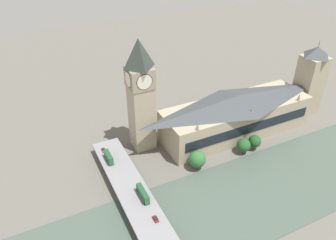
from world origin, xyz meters
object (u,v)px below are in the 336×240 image
(road_bridge, at_px, (152,227))
(car_northbound_mid, at_px, (104,150))
(double_decker_bus_lead, at_px, (143,193))
(car_northbound_tail, at_px, (156,219))
(double_decker_bus_mid, at_px, (109,157))
(clock_tower, at_px, (141,93))
(victoria_tower, at_px, (310,81))
(parliament_hall, at_px, (236,114))

(road_bridge, bearing_deg, car_northbound_mid, 3.22)
(double_decker_bus_lead, distance_m, car_northbound_tail, 15.40)
(double_decker_bus_lead, height_order, double_decker_bus_mid, double_decker_bus_mid)
(clock_tower, height_order, double_decker_bus_mid, clock_tower)
(double_decker_bus_mid, height_order, car_northbound_mid, double_decker_bus_mid)
(clock_tower, relative_size, victoria_tower, 1.30)
(double_decker_bus_lead, relative_size, double_decker_bus_mid, 1.17)
(road_bridge, height_order, double_decker_bus_lead, double_decker_bus_lead)
(victoria_tower, relative_size, road_bridge, 0.38)
(car_northbound_mid, bearing_deg, road_bridge, -176.78)
(double_decker_bus_lead, bearing_deg, clock_tower, -22.32)
(parliament_hall, height_order, car_northbound_mid, parliament_hall)
(car_northbound_mid, distance_m, car_northbound_tail, 59.65)
(parliament_hall, relative_size, double_decker_bus_mid, 9.86)
(car_northbound_mid, bearing_deg, victoria_tower, -94.11)
(car_northbound_tail, bearing_deg, road_bridge, 126.47)
(car_northbound_mid, bearing_deg, clock_tower, -83.51)
(parliament_hall, bearing_deg, double_decker_bus_lead, 112.93)
(victoria_tower, bearing_deg, double_decker_bus_lead, 103.46)
(parliament_hall, xyz_separation_m, clock_tower, (13.53, 59.78, 23.21))
(road_bridge, xyz_separation_m, car_northbound_mid, (61.49, 3.46, 1.91))
(parliament_hall, distance_m, car_northbound_tail, 93.24)
(parliament_hall, relative_size, road_bridge, 0.70)
(clock_tower, xyz_separation_m, car_northbound_mid, (-2.94, 25.87, -29.89))
(parliament_hall, xyz_separation_m, car_northbound_mid, (10.58, 85.65, -6.68))
(parliament_hall, xyz_separation_m, double_decker_bus_lead, (-33.44, 79.06, -4.75))
(road_bridge, height_order, double_decker_bus_mid, double_decker_bus_mid)
(parliament_hall, distance_m, car_northbound_mid, 86.56)
(parliament_hall, height_order, road_bridge, parliament_hall)
(double_decker_bus_lead, bearing_deg, victoria_tower, -76.54)
(double_decker_bus_lead, distance_m, car_northbound_mid, 44.56)
(clock_tower, distance_m, double_decker_bus_mid, 40.07)
(parliament_hall, height_order, clock_tower, clock_tower)
(parliament_hall, bearing_deg, victoria_tower, -89.95)
(clock_tower, relative_size, car_northbound_tail, 17.46)
(road_bridge, xyz_separation_m, car_northbound_tail, (2.19, -2.97, 1.84))
(parliament_hall, xyz_separation_m, car_northbound_tail, (-48.71, 79.22, -6.75))
(clock_tower, bearing_deg, double_decker_bus_lead, 157.68)
(car_northbound_tail, bearing_deg, parliament_hall, -58.41)
(clock_tower, bearing_deg, car_northbound_mid, 96.49)
(clock_tower, bearing_deg, road_bridge, 160.82)
(double_decker_bus_mid, bearing_deg, parliament_hall, -90.44)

